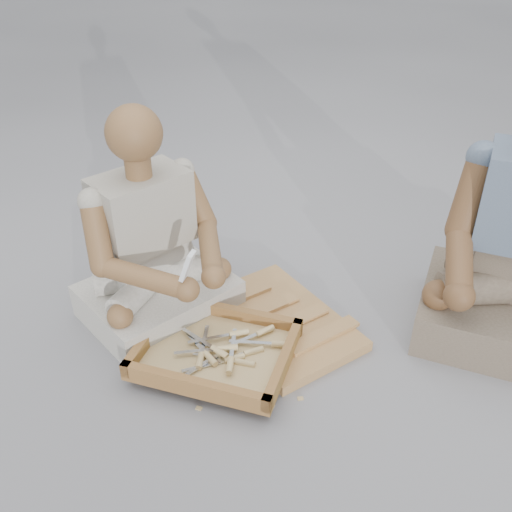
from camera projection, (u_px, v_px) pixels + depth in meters
The scene contains 25 objects.
ground at pixel (231, 346), 2.10m from camera, with size 60.00×60.00×0.00m, color #939398.
carved_panel at pixel (279, 322), 2.19m from camera, with size 0.61×0.40×0.04m, color #956139.
tool_tray at pixel (216, 351), 1.99m from camera, with size 0.62×0.55×0.07m.
chisel_0 at pixel (231, 361), 1.91m from camera, with size 0.13×0.20×0.02m.
chisel_1 at pixel (221, 349), 1.96m from camera, with size 0.17×0.16×0.02m.
chisel_2 at pixel (207, 355), 1.95m from camera, with size 0.21×0.09×0.02m.
chisel_3 at pixel (228, 360), 1.94m from camera, with size 0.14×0.19×0.02m.
chisel_4 at pixel (220, 353), 1.96m from camera, with size 0.06×0.22×0.02m.
chisel_5 at pixel (233, 334), 2.03m from camera, with size 0.15×0.18×0.02m.
chisel_6 at pixel (201, 357), 1.95m from camera, with size 0.13×0.20×0.02m.
chisel_7 at pixel (248, 353), 1.97m from camera, with size 0.14×0.19×0.02m.
chisel_8 at pixel (260, 333), 2.04m from camera, with size 0.10×0.21×0.02m.
chisel_9 at pixel (275, 344), 1.99m from camera, with size 0.20×0.13×0.02m.
chisel_10 at pixel (239, 362), 1.93m from camera, with size 0.21×0.09×0.02m.
chisel_11 at pixel (215, 349), 1.96m from camera, with size 0.22×0.04×0.02m.
wood_chip_0 at pixel (199, 408), 1.85m from camera, with size 0.02×0.01×0.00m, color #DCC981.
wood_chip_1 at pixel (300, 398), 1.88m from camera, with size 0.02×0.01×0.00m, color #DCC981.
wood_chip_2 at pixel (179, 311), 2.27m from camera, with size 0.02×0.01×0.00m, color #DCC981.
wood_chip_3 at pixel (155, 381), 1.95m from camera, with size 0.02×0.01×0.00m, color #DCC981.
wood_chip_4 at pixel (305, 337), 2.14m from camera, with size 0.02×0.01×0.00m, color #DCC981.
wood_chip_5 at pixel (250, 320), 2.22m from camera, with size 0.02×0.01×0.00m, color #DCC981.
wood_chip_6 at pixel (272, 406), 1.86m from camera, with size 0.02×0.01×0.00m, color #DCC981.
wood_chip_7 at pixel (251, 383), 1.94m from camera, with size 0.02×0.01×0.00m, color #DCC981.
craftsman at pixel (153, 252), 2.11m from camera, with size 0.61×0.62×0.83m.
mobile_phone at pixel (187, 266), 1.83m from camera, with size 0.06×0.06×0.11m.
Camera 1 is at (0.97, -1.25, 1.43)m, focal length 40.00 mm.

